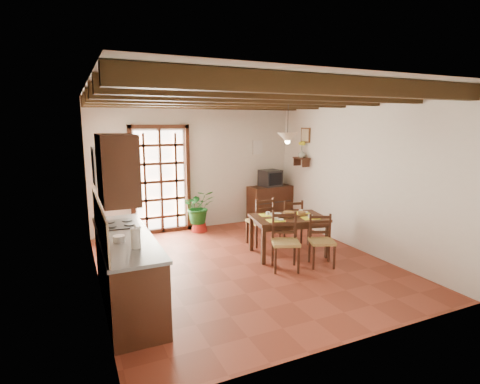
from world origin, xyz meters
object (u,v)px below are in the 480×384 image
chair_far_left (260,230)px  chair_near_right (321,250)px  dining_table (289,221)px  chair_far_right (291,228)px  sideboard (270,204)px  crt_tv (270,178)px  chair_near_left (285,252)px  pendant_lamp (288,137)px  potted_plant (199,206)px  kitchen_counter (126,269)px

chair_far_left → chair_near_right: bearing=102.1°
dining_table → chair_far_right: bearing=64.0°
dining_table → sideboard: (0.78, 2.08, -0.17)m
dining_table → chair_far_left: bearing=115.8°
chair_near_right → crt_tv: 2.94m
chair_near_left → pendant_lamp: bearing=80.7°
potted_plant → pendant_lamp: 2.64m
chair_far_left → potted_plant: (-0.79, 1.34, 0.28)m
dining_table → chair_far_right: chair_far_right is taller
dining_table → chair_near_left: chair_near_left is taller
sideboard → dining_table: bearing=-115.0°
chair_far_right → dining_table: bearing=69.3°
chair_far_right → pendant_lamp: bearing=64.1°
dining_table → kitchen_counter: bearing=-155.8°
chair_near_right → pendant_lamp: pendant_lamp is taller
kitchen_counter → sideboard: bearing=37.6°
chair_far_left → crt_tv: bearing=-129.5°
crt_tv → potted_plant: size_ratio=0.26×
kitchen_counter → crt_tv: size_ratio=4.57×
kitchen_counter → crt_tv: (3.66, 2.82, 0.58)m
chair_far_right → crt_tv: crt_tv is taller
kitchen_counter → chair_near_right: (3.09, 0.05, -0.21)m
kitchen_counter → crt_tv: bearing=37.6°
chair_far_left → chair_far_right: (0.62, -0.11, -0.02)m
kitchen_counter → chair_near_left: size_ratio=2.48×
dining_table → crt_tv: bearing=79.1°
chair_near_left → chair_far_left: (0.22, 1.28, 0.01)m
dining_table → chair_far_right: (0.42, 0.58, -0.33)m
chair_far_left → potted_plant: bearing=-63.7°
dining_table → chair_near_right: size_ratio=1.66×
dining_table → pendant_lamp: bearing=99.8°
kitchen_counter → chair_far_right: (3.30, 1.33, -0.20)m
chair_far_right → crt_tv: 1.72m
crt_tv → pendant_lamp: size_ratio=0.58×
chair_near_left → crt_tv: size_ratio=1.85×
kitchen_counter → potted_plant: potted_plant is taller
chair_far_left → sideboard: (0.98, 1.39, 0.14)m
dining_table → chair_near_right: bearing=-63.7°
kitchen_counter → sideboard: 4.63m
chair_near_left → chair_near_right: size_ratio=1.09×
dining_table → potted_plant: 2.26m
chair_near_left → chair_near_right: bearing=12.3°
crt_tv → pendant_lamp: pendant_lamp is taller
chair_near_left → chair_near_right: chair_near_left is taller
kitchen_counter → sideboard: kitchen_counter is taller
chair_far_left → crt_tv: crt_tv is taller
chair_near_right → potted_plant: bearing=136.0°
kitchen_counter → chair_far_left: bearing=28.1°
chair_far_left → pendant_lamp: pendant_lamp is taller
chair_near_left → potted_plant: potted_plant is taller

